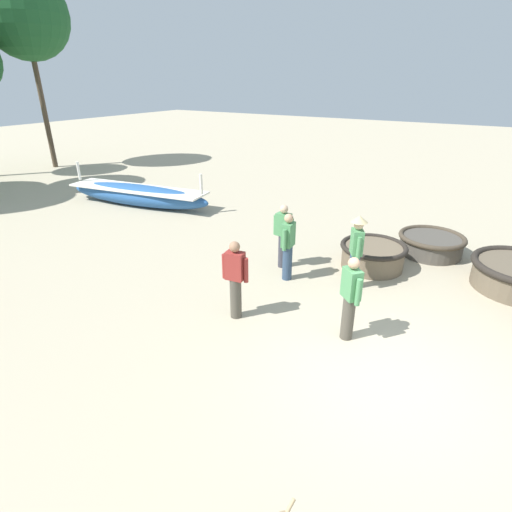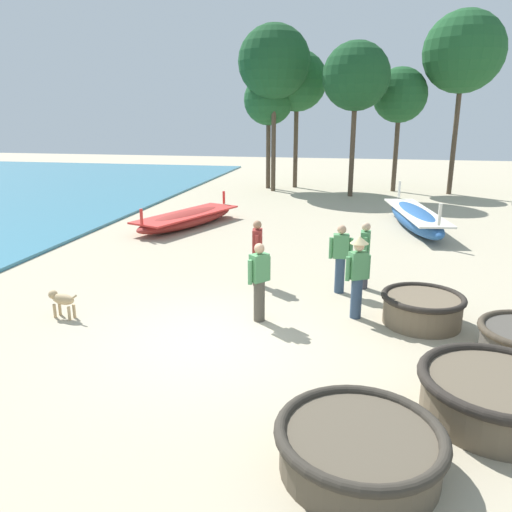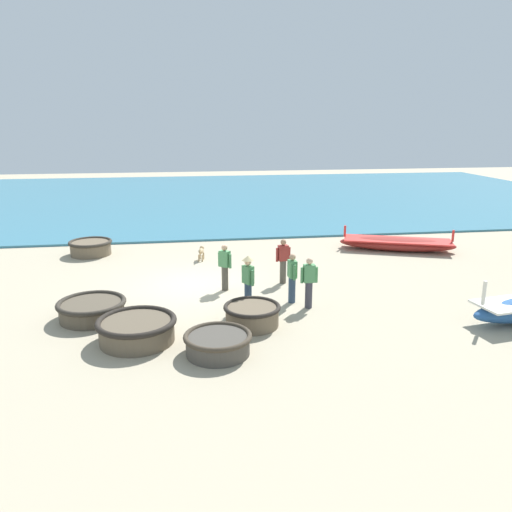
% 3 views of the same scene
% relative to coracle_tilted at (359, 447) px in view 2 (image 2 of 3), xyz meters
% --- Properties ---
extents(ground_plane, '(80.00, 80.00, 0.00)m').
position_rel_coracle_tilted_xyz_m(ground_plane, '(-2.65, 3.00, -0.30)').
color(ground_plane, tan).
extents(coracle_tilted, '(1.95, 1.95, 0.55)m').
position_rel_coracle_tilted_xyz_m(coracle_tilted, '(0.00, 0.00, 0.00)').
color(coracle_tilted, brown).
rests_on(coracle_tilted, ground).
extents(coracle_far_left, '(1.59, 1.59, 0.60)m').
position_rel_coracle_tilted_xyz_m(coracle_far_left, '(1.18, 4.46, 0.03)').
color(coracle_far_left, brown).
rests_on(coracle_far_left, ground).
extents(coracle_front_right, '(2.05, 2.05, 0.63)m').
position_rel_coracle_tilted_xyz_m(coracle_front_right, '(1.77, 1.40, 0.04)').
color(coracle_front_right, brown).
rests_on(coracle_front_right, ground).
extents(long_boat_red_hull, '(1.96, 5.84, 1.36)m').
position_rel_coracle_tilted_xyz_m(long_boat_red_hull, '(1.90, 13.21, 0.09)').
color(long_boat_red_hull, '#285693').
rests_on(long_boat_red_hull, ground).
extents(long_boat_blue_hull, '(2.95, 5.08, 1.00)m').
position_rel_coracle_tilted_xyz_m(long_boat_blue_hull, '(-6.14, 11.93, -0.01)').
color(long_boat_blue_hull, maroon).
rests_on(long_boat_blue_hull, ground).
extents(fisherman_hauling, '(0.27, 0.53, 1.57)m').
position_rel_coracle_tilted_xyz_m(fisherman_hauling, '(-2.38, 6.06, 0.53)').
color(fisherman_hauling, '#4C473D').
rests_on(fisherman_hauling, ground).
extents(fisherman_standing_right, '(0.53, 0.25, 1.57)m').
position_rel_coracle_tilted_xyz_m(fisherman_standing_right, '(-0.46, 5.95, 0.53)').
color(fisherman_standing_right, '#2D425B').
rests_on(fisherman_standing_right, ground).
extents(fisherman_standing_left, '(0.23, 0.53, 1.57)m').
position_rel_coracle_tilted_xyz_m(fisherman_standing_left, '(0.07, 6.35, 0.53)').
color(fisherman_standing_left, '#383842').
rests_on(fisherman_standing_left, ground).
extents(fisherman_crouching, '(0.47, 0.36, 1.67)m').
position_rel_coracle_tilted_xyz_m(fisherman_crouching, '(-0.08, 4.52, 0.66)').
color(fisherman_crouching, '#2D425B').
rests_on(fisherman_crouching, ground).
extents(fisherman_by_coracle, '(0.39, 0.42, 1.57)m').
position_rel_coracle_tilted_xyz_m(fisherman_by_coracle, '(-1.93, 3.99, 0.53)').
color(fisherman_by_coracle, '#4C473D').
rests_on(fisherman_by_coracle, ground).
extents(dog, '(0.68, 0.29, 0.55)m').
position_rel_coracle_tilted_xyz_m(dog, '(-5.81, 3.37, 0.07)').
color(dog, tan).
rests_on(dog, ground).
extents(tree_tall_back, '(3.82, 3.82, 8.71)m').
position_rel_coracle_tilted_xyz_m(tree_tall_back, '(4.46, 21.97, 6.48)').
color(tree_tall_back, '#4C3D2D').
rests_on(tree_tall_back, ground).
extents(tree_right_mid, '(3.18, 3.18, 7.25)m').
position_rel_coracle_tilted_xyz_m(tree_right_mid, '(-3.60, 22.88, 5.33)').
color(tree_right_mid, '#4C3D2D').
rests_on(tree_right_mid, ground).
extents(tree_rightmost, '(3.18, 3.18, 7.25)m').
position_rel_coracle_tilted_xyz_m(tree_rightmost, '(-0.50, 20.26, 5.33)').
color(tree_rightmost, '#4C3D2D').
rests_on(tree_rightmost, ground).
extents(tree_leftmost, '(2.63, 2.63, 5.99)m').
position_rel_coracle_tilted_xyz_m(tree_leftmost, '(-5.01, 22.24, 4.34)').
color(tree_leftmost, '#4C3D2D').
rests_on(tree_leftmost, ground).
extents(tree_left_mid, '(3.64, 3.64, 8.28)m').
position_rel_coracle_tilted_xyz_m(tree_left_mid, '(-4.57, 21.30, 6.14)').
color(tree_left_mid, '#4C3D2D').
rests_on(tree_left_mid, ground).
extents(tree_center, '(2.74, 2.74, 6.25)m').
position_rel_coracle_tilted_xyz_m(tree_center, '(1.71, 22.46, 4.55)').
color(tree_center, '#4C3D2D').
rests_on(tree_center, ground).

